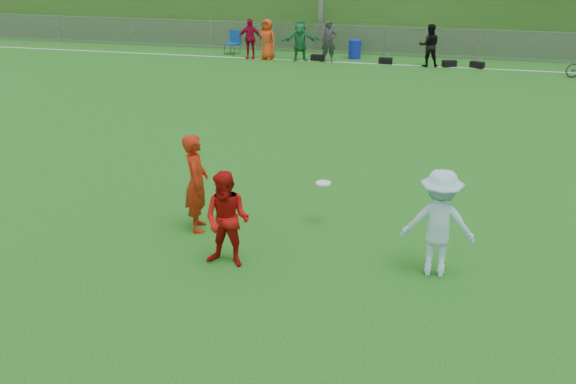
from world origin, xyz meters
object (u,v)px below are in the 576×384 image
(player_red_center, at_px, (227,220))
(frisbee, at_px, (323,183))
(player_blue, at_px, (439,223))
(recycling_bin, at_px, (355,49))
(player_red_left, at_px, (196,183))

(player_red_center, bearing_deg, frisbee, 61.53)
(player_blue, relative_size, frisbee, 6.23)
(player_red_center, distance_m, recycling_bin, 18.76)
(player_blue, distance_m, recycling_bin, 18.66)
(player_red_center, xyz_separation_m, player_blue, (3.38, 0.48, 0.08))
(player_red_left, xyz_separation_m, player_red_center, (0.99, -1.20, -0.10))
(frisbee, bearing_deg, recycling_bin, 95.72)
(player_red_left, relative_size, player_blue, 1.02)
(player_red_left, height_order, recycling_bin, player_red_left)
(player_blue, bearing_deg, frisbee, -34.38)
(player_red_left, height_order, player_red_center, player_red_left)
(recycling_bin, bearing_deg, frisbee, -84.28)
(player_red_left, distance_m, player_red_center, 1.56)
(player_blue, bearing_deg, recycling_bin, -78.62)
(frisbee, relative_size, recycling_bin, 0.36)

